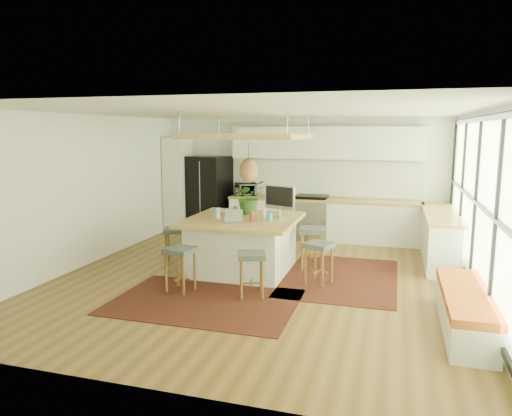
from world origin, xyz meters
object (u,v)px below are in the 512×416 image
(stool_right_front, at_px, (319,262))
(fridge, at_px, (209,194))
(stool_near_left, at_px, (180,269))
(laptop, at_px, (233,215))
(microwave, at_px, (246,188))
(stool_near_right, at_px, (251,273))
(stool_right_back, at_px, (312,249))
(monitor, at_px, (280,202))
(stool_left_side, at_px, (176,245))
(island, at_px, (243,245))
(island_plant, at_px, (249,200))

(stool_right_front, bearing_deg, fridge, 134.80)
(stool_near_left, distance_m, laptop, 1.23)
(microwave, bearing_deg, stool_near_right, -90.39)
(stool_right_back, bearing_deg, laptop, -141.88)
(stool_right_back, xyz_separation_m, microwave, (-1.97, 2.32, 0.74))
(monitor, bearing_deg, stool_left_side, -154.10)
(stool_near_right, distance_m, monitor, 1.69)
(island, bearing_deg, monitor, 23.68)
(microwave, bearing_deg, stool_near_left, -105.42)
(island, bearing_deg, stool_left_side, 176.58)
(stool_left_side, bearing_deg, microwave, 80.16)
(island, height_order, stool_near_right, island)
(island, distance_m, stool_right_back, 1.23)
(stool_right_back, height_order, microwave, microwave)
(stool_near_left, xyz_separation_m, stool_near_right, (1.09, 0.08, 0.00))
(stool_right_back, xyz_separation_m, stool_left_side, (-2.44, -0.40, 0.00))
(stool_near_right, xyz_separation_m, stool_right_back, (0.60, 1.68, 0.00))
(island_plant, bearing_deg, laptop, -90.28)
(stool_near_left, xyz_separation_m, stool_right_front, (1.94, 0.95, 0.00))
(stool_near_left, xyz_separation_m, monitor, (1.15, 1.55, 0.83))
(stool_near_right, bearing_deg, stool_right_front, 45.48)
(stool_near_right, height_order, stool_right_front, stool_right_front)
(stool_near_right, relative_size, microwave, 1.29)
(stool_right_front, height_order, stool_right_back, stool_right_back)
(stool_right_back, distance_m, stool_left_side, 2.47)
(island, distance_m, stool_right_front, 1.43)
(microwave, distance_m, island_plant, 2.47)
(stool_left_side, bearing_deg, fridge, 99.03)
(stool_left_side, bearing_deg, island, -3.42)
(stool_near_right, bearing_deg, island_plant, 108.17)
(stool_left_side, relative_size, monitor, 1.09)
(fridge, bearing_deg, microwave, 13.12)
(stool_left_side, relative_size, island_plant, 1.08)
(laptop, bearing_deg, stool_right_back, 27.68)
(fridge, xyz_separation_m, stool_left_side, (0.43, -2.73, -0.57))
(stool_right_front, bearing_deg, stool_near_right, -134.52)
(island_plant, bearing_deg, stool_right_front, -30.07)
(laptop, bearing_deg, monitor, 37.86)
(stool_near_right, xyz_separation_m, laptop, (-0.55, 0.77, 0.70))
(stool_right_front, distance_m, stool_right_back, 0.85)
(fridge, distance_m, island_plant, 2.91)
(fridge, distance_m, monitor, 3.46)
(stool_right_back, xyz_separation_m, island_plant, (-1.15, -0.01, 0.82))
(fridge, height_order, monitor, fridge)
(stool_right_back, height_order, stool_left_side, stool_right_back)
(island, distance_m, stool_left_side, 1.32)
(stool_right_back, bearing_deg, fridge, 140.97)
(laptop, bearing_deg, fridge, 107.55)
(stool_near_left, relative_size, stool_left_side, 1.02)
(microwave, bearing_deg, stool_right_front, -74.00)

